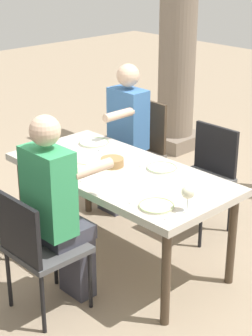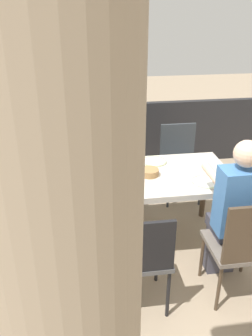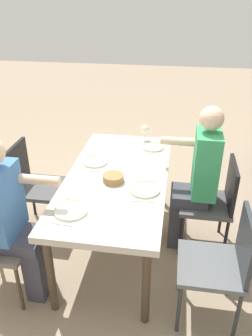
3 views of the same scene
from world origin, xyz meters
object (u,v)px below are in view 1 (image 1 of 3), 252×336
at_px(diner_man_white, 123,134).
at_px(plate_3, 156,206).
at_px(stone_column_near, 178,25).
at_px(bread_basket, 112,162).
at_px(chair_mid_north, 205,172).
at_px(chair_mid_south, 37,245).
at_px(dining_table, 120,179).
at_px(plate_0, 94,143).
at_px(chair_west_north, 139,146).
at_px(plate_2, 162,168).
at_px(diner_woman_green, 58,207).
at_px(wine_glass_3, 188,193).
at_px(plate_1, 75,171).

relative_size(diner_man_white, plate_3, 5.84).
height_order(stone_column_near, bread_basket, stone_column_near).
bearing_deg(chair_mid_north, chair_mid_south, -90.00).
relative_size(dining_table, bread_basket, 10.12).
xyz_separation_m(plate_0, bread_basket, (0.46, -0.22, 0.02)).
xyz_separation_m(stone_column_near, plate_0, (0.84, -1.95, -0.66)).
xyz_separation_m(chair_west_north, plate_3, (1.24, -1.09, 0.21)).
distance_m(plate_2, bread_basket, 0.37).
bearing_deg(diner_woman_green, chair_west_north, 117.26).
bearing_deg(bread_basket, diner_woman_green, -71.23).
bearing_deg(diner_man_white, wine_glass_3, -29.09).
height_order(dining_table, bread_basket, bread_basket).
bearing_deg(plate_2, dining_table, -130.11).
bearing_deg(wine_glass_3, plate_2, 146.22).
bearing_deg(plate_0, stone_column_near, 113.24).
distance_m(dining_table, plate_2, 0.32).
xyz_separation_m(dining_table, bread_basket, (-0.09, 0.01, 0.10)).
xyz_separation_m(chair_west_north, stone_column_near, (-0.75, 1.33, 0.87)).
xyz_separation_m(chair_mid_south, bread_basket, (-0.23, 0.85, 0.26)).
distance_m(stone_column_near, wine_glass_3, 3.21).
bearing_deg(chair_mid_south, diner_woman_green, 89.03).
bearing_deg(plate_0, plate_3, -22.38).
bearing_deg(chair_mid_north, plate_2, -83.83).
relative_size(diner_woman_green, bread_basket, 7.82).
xyz_separation_m(dining_table, plate_2, (0.20, 0.23, 0.08)).
distance_m(dining_table, chair_mid_north, 0.86).
bearing_deg(chair_west_north, plate_3, -41.27).
relative_size(chair_mid_south, diner_man_white, 0.65).
relative_size(plate_0, wine_glass_3, 1.44).
xyz_separation_m(chair_mid_south, stone_column_near, (-1.52, 3.01, 0.91)).
height_order(plate_1, wine_glass_3, wine_glass_3).
height_order(diner_man_white, plate_0, diner_man_white).
relative_size(chair_mid_south, plate_1, 3.52).
height_order(chair_mid_north, diner_woman_green, diner_woman_green).
distance_m(wine_glass_3, bread_basket, 0.88).
bearing_deg(bread_basket, plate_0, 154.75).
relative_size(chair_mid_north, plate_2, 4.02).
bearing_deg(diner_man_white, chair_mid_north, 14.60).
bearing_deg(plate_1, plate_3, 0.57).
distance_m(diner_woman_green, plate_1, 0.53).
bearing_deg(plate_0, chair_west_north, 98.19).
height_order(chair_mid_south, plate_1, chair_mid_south).
distance_m(chair_mid_south, plate_2, 1.10).
bearing_deg(plate_2, stone_column_near, 129.25).
xyz_separation_m(chair_mid_north, stone_column_near, (-1.52, 1.34, 0.89)).
bearing_deg(plate_2, bread_basket, -142.74).
bearing_deg(chair_west_north, stone_column_near, 119.30).
bearing_deg(chair_mid_north, wine_glass_3, -57.14).
xyz_separation_m(plate_0, plate_3, (1.15, -0.47, 0.00)).
distance_m(chair_mid_north, stone_column_near, 2.21).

